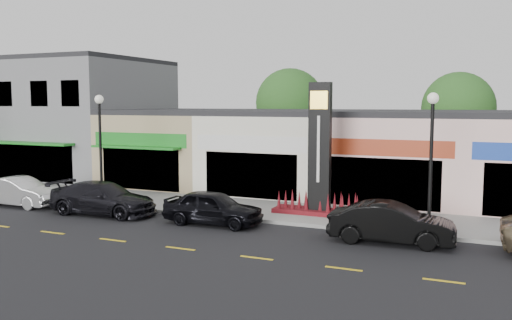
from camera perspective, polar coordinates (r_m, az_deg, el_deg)
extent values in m
plane|color=black|center=(22.46, -3.94, -7.42)|extent=(120.00, 120.00, 0.00)
cube|color=gray|center=(26.29, 0.44, -5.26)|extent=(52.00, 4.30, 0.15)
cube|color=gray|center=(24.28, -1.65, -6.21)|extent=(52.00, 0.20, 0.15)
cube|color=slate|center=(41.76, -18.85, 4.04)|extent=(12.00, 10.00, 8.00)
cube|color=#262628|center=(41.85, -19.04, 9.72)|extent=(12.00, 10.00, 0.30)
cube|color=black|center=(38.42, -23.68, -0.18)|extent=(9.00, 0.10, 2.40)
cube|color=#1C8021|center=(37.97, -24.31, 1.69)|extent=(9.50, 1.00, 0.14)
cube|color=black|center=(38.97, -24.96, 6.33)|extent=(1.40, 0.10, 1.60)
cube|color=black|center=(36.79, -21.84, 6.51)|extent=(1.40, 0.10, 1.60)
cube|color=black|center=(35.06, -18.94, 6.66)|extent=(1.40, 0.10, 1.60)
cube|color=tan|center=(36.16, -7.54, 1.27)|extent=(7.00, 10.00, 4.50)
cube|color=#262628|center=(36.05, -7.59, 5.07)|extent=(7.00, 10.00, 0.30)
cube|color=black|center=(32.13, -12.07, -0.93)|extent=(5.25, 0.10, 2.40)
cube|color=#1C8021|center=(31.97, -12.13, 2.09)|extent=(6.30, 0.12, 0.80)
cube|color=#1C8021|center=(31.64, -12.59, 1.32)|extent=(5.60, 0.90, 0.12)
cube|color=white|center=(33.12, 2.90, 0.88)|extent=(7.00, 10.00, 4.50)
cube|color=#262628|center=(32.99, 2.92, 5.03)|extent=(7.00, 10.00, 0.30)
cube|color=black|center=(28.66, -0.59, -1.63)|extent=(5.25, 0.10, 2.40)
cube|color=silver|center=(28.48, -0.60, 1.76)|extent=(6.30, 0.12, 0.80)
cube|color=#FBC5BF|center=(31.36, 14.96, 0.39)|extent=(7.00, 10.00, 4.50)
cube|color=#262628|center=(31.22, 15.08, 4.78)|extent=(7.00, 10.00, 0.30)
cube|color=black|center=(26.61, 13.32, -2.39)|extent=(5.25, 0.10, 2.40)
cube|color=#A53216|center=(26.42, 13.41, 1.26)|extent=(6.30, 0.12, 0.80)
cylinder|color=#382619|center=(41.51, 3.55, 0.98)|extent=(0.36, 0.36, 3.15)
sphere|color=#214B17|center=(41.35, 3.59, 6.04)|extent=(5.20, 5.20, 5.20)
cylinder|color=#382619|center=(39.11, 20.31, 0.18)|extent=(0.36, 0.36, 2.97)
sphere|color=#214B17|center=(38.94, 20.50, 5.17)|extent=(4.80, 4.80, 4.80)
cylinder|color=black|center=(28.81, -15.90, -4.04)|extent=(0.32, 0.32, 0.30)
cylinder|color=black|center=(28.49, -16.04, 0.92)|extent=(0.14, 0.14, 5.00)
sphere|color=silver|center=(28.39, -16.19, 6.16)|extent=(0.44, 0.44, 0.44)
cylinder|color=black|center=(22.52, 17.71, -6.88)|extent=(0.32, 0.32, 0.30)
cylinder|color=black|center=(22.11, 17.92, -0.55)|extent=(0.14, 0.14, 5.00)
sphere|color=silver|center=(21.98, 18.14, 6.20)|extent=(0.44, 0.44, 0.44)
cube|color=#570E15|center=(25.12, 6.65, -5.42)|extent=(4.20, 1.30, 0.20)
cube|color=black|center=(24.71, 6.73, 1.18)|extent=(1.00, 0.40, 6.00)
cube|color=yellow|center=(24.41, 6.64, 6.29)|extent=(0.80, 0.05, 0.80)
cube|color=silver|center=(24.50, 6.58, 1.14)|extent=(0.12, 0.04, 3.00)
imported|color=silver|center=(30.00, -23.67, -3.08)|extent=(1.63, 4.48, 1.47)
imported|color=black|center=(26.44, -15.81, -3.91)|extent=(2.33, 5.33, 1.53)
imported|color=black|center=(23.44, -4.55, -5.00)|extent=(1.80, 4.38, 1.49)
imported|color=black|center=(20.92, 14.07, -6.47)|extent=(1.82, 4.68, 1.52)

